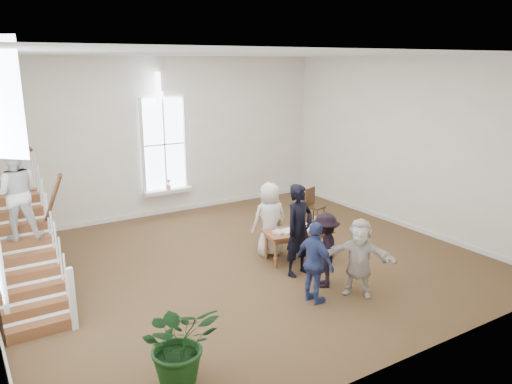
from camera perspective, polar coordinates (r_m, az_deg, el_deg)
ground at (r=11.25m, az=-1.40°, el=-8.05°), size 10.00×10.00×0.00m
room_shell at (r=14.87m, az=-10.06°, el=-0.93°), size 10.49×10.00×10.00m
staircase at (r=10.11m, az=-25.51°, el=-2.45°), size 1.10×4.10×2.92m
library_table at (r=11.24m, az=4.79°, el=-4.76°), size 1.60×1.01×0.76m
police_officer at (r=10.37m, az=4.95°, el=-4.37°), size 0.79×0.59×1.95m
elderly_woman at (r=11.43m, az=1.58°, el=-3.14°), size 0.90×0.66×1.70m
person_yellow at (r=12.00m, az=1.46°, el=-2.47°), size 0.90×0.76×1.62m
woman_cluster_a at (r=9.28m, az=6.76°, el=-8.05°), size 0.47×0.95×1.56m
woman_cluster_b at (r=9.97m, az=7.85°, el=-6.60°), size 1.04×1.11×1.51m
woman_cluster_c at (r=9.71m, az=11.69°, el=-7.34°), size 1.25×1.36×1.52m
floor_plant at (r=7.25m, az=-8.72°, el=-16.64°), size 1.20×1.08×1.20m
side_chair at (r=13.92m, az=6.55°, el=-1.31°), size 0.53×0.53×0.96m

